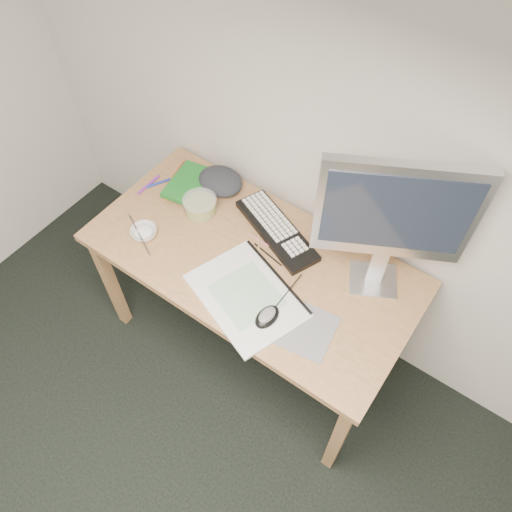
% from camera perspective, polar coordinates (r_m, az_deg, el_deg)
% --- Properties ---
extents(desk, '(1.40, 0.70, 0.75)m').
position_cam_1_polar(desk, '(2.15, -0.51, -1.53)').
color(desk, tan).
rests_on(desk, ground).
extents(mousepad, '(0.27, 0.25, 0.00)m').
position_cam_1_polar(mousepad, '(1.92, 5.28, -8.19)').
color(mousepad, gray).
rests_on(mousepad, desk).
extents(sketchpad, '(0.53, 0.45, 0.01)m').
position_cam_1_polar(sketchpad, '(1.98, -1.10, -4.57)').
color(sketchpad, white).
rests_on(sketchpad, desk).
extents(keyboard, '(0.48, 0.31, 0.03)m').
position_cam_1_polar(keyboard, '(2.16, 2.37, 2.95)').
color(keyboard, black).
rests_on(keyboard, desk).
extents(monitor, '(0.50, 0.29, 0.63)m').
position_cam_1_polar(monitor, '(1.77, 15.53, 4.46)').
color(monitor, silver).
rests_on(monitor, desk).
extents(mouse, '(0.08, 0.12, 0.04)m').
position_cam_1_polar(mouse, '(1.90, 1.29, -6.77)').
color(mouse, black).
rests_on(mouse, sketchpad).
extents(rice_bowl, '(0.14, 0.14, 0.04)m').
position_cam_1_polar(rice_bowl, '(2.20, -12.70, 2.64)').
color(rice_bowl, white).
rests_on(rice_bowl, desk).
extents(chopsticks, '(0.23, 0.12, 0.02)m').
position_cam_1_polar(chopsticks, '(2.17, -13.20, 2.44)').
color(chopsticks, '#ADADAF').
rests_on(chopsticks, rice_bowl).
extents(fruit_tub, '(0.18, 0.18, 0.07)m').
position_cam_1_polar(fruit_tub, '(2.24, -6.41, 5.74)').
color(fruit_tub, gold).
rests_on(fruit_tub, desk).
extents(book_red, '(0.22, 0.27, 0.02)m').
position_cam_1_polar(book_red, '(2.38, -7.59, 8.29)').
color(book_red, '#9C2C16').
rests_on(book_red, desk).
extents(book_green, '(0.22, 0.27, 0.02)m').
position_cam_1_polar(book_green, '(2.34, -7.50, 8.19)').
color(book_green, '#1C7023').
rests_on(book_green, book_red).
extents(cloth_lump, '(0.19, 0.16, 0.08)m').
position_cam_1_polar(cloth_lump, '(2.33, -4.11, 8.51)').
color(cloth_lump, '#24272B').
rests_on(cloth_lump, desk).
extents(pencil_pink, '(0.17, 0.01, 0.01)m').
position_cam_1_polar(pencil_pink, '(2.13, 0.90, 1.49)').
color(pencil_pink, pink).
rests_on(pencil_pink, desk).
extents(pencil_tan, '(0.12, 0.15, 0.01)m').
position_cam_1_polar(pencil_tan, '(2.10, 0.36, 0.42)').
color(pencil_tan, tan).
rests_on(pencil_tan, desk).
extents(pencil_black, '(0.16, 0.04, 0.01)m').
position_cam_1_polar(pencil_black, '(2.09, 1.37, 0.19)').
color(pencil_black, black).
rests_on(pencil_black, desk).
extents(marker_blue, '(0.07, 0.12, 0.01)m').
position_cam_1_polar(marker_blue, '(2.41, -11.20, 8.14)').
color(marker_blue, '#1C329C').
rests_on(marker_blue, desk).
extents(marker_orange, '(0.05, 0.13, 0.01)m').
position_cam_1_polar(marker_orange, '(2.37, -9.62, 7.48)').
color(marker_orange, orange).
rests_on(marker_orange, desk).
extents(marker_purple, '(0.01, 0.15, 0.01)m').
position_cam_1_polar(marker_purple, '(2.41, -12.16, 8.00)').
color(marker_purple, purple).
rests_on(marker_purple, desk).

